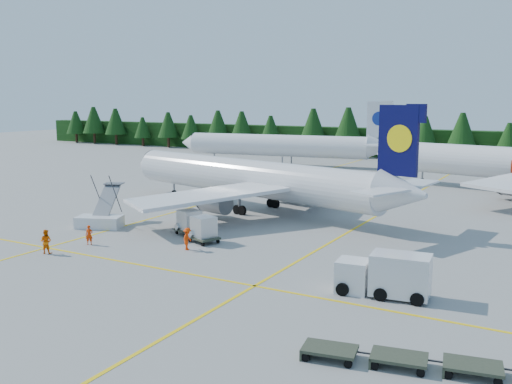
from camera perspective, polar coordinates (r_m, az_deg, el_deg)
The scene contains 14 objects.
ground at distance 46.25m, azimuth -2.97°, elevation -6.12°, with size 320.00×320.00×0.00m, color gray.
taxi_stripe_a at distance 70.06m, azimuth -3.87°, elevation -0.80°, with size 0.25×120.00×0.01m, color yellow.
taxi_stripe_b at distance 61.57m, azimuth 11.90°, elevation -2.40°, with size 0.25×120.00×0.01m, color yellow.
taxi_stripe_cross at distance 41.52m, azimuth -7.45°, elevation -7.99°, with size 80.00×0.25×0.01m, color yellow.
treeline_hedge at distance 122.32m, azimuth 18.13°, elevation 4.51°, with size 220.00×4.00×6.00m, color black.
airliner_navy at distance 64.06m, azimuth -1.33°, elevation 1.46°, with size 39.78×32.35×11.76m.
airliner_far_left at distance 107.35m, azimuth 1.52°, elevation 4.73°, with size 40.47×8.88×11.80m.
airstairs at distance 57.26m, azimuth -15.27°, elevation -2.56°, with size 4.98×6.50×3.84m.
service_truck at distance 37.07m, azimuth 12.61°, elevation -8.05°, with size 5.97×2.71×2.79m.
dolly_train at distance 28.32m, azimuth 17.50°, elevation -15.83°, with size 12.20×4.38×0.15m.
uld_pair at distance 50.81m, azimuth -5.98°, elevation -3.24°, with size 5.77×4.40×1.92m.
crew_a at distance 50.63m, azimuth -16.34°, elevation -4.15°, with size 0.61×0.40×1.67m, color red.
crew_b at distance 48.86m, azimuth -20.27°, elevation -4.67°, with size 0.96×0.74×1.97m, color #F16305.
crew_c at distance 47.23m, azimuth -6.87°, elevation -4.68°, with size 0.77×0.52×1.86m, color #FF3B05.
Camera 1 is at (23.96, -37.59, 12.32)m, focal length 40.00 mm.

